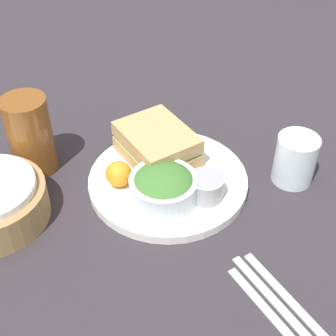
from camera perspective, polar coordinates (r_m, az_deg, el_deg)
ground_plane at (r=0.80m, az=0.00°, el=-1.96°), size 4.00×4.00×0.00m
plate at (r=0.79m, az=0.00°, el=-1.54°), size 0.27×0.27×0.02m
sandwich at (r=0.81m, az=-1.38°, el=2.89°), size 0.16×0.15×0.06m
salad_bowl at (r=0.73m, az=-0.55°, el=-2.22°), size 0.11×0.11×0.05m
dressing_cup at (r=0.74m, az=4.62°, el=-2.35°), size 0.06×0.06×0.04m
orange_wedge at (r=0.76m, az=-6.03°, el=-0.73°), size 0.04×0.04×0.04m
drink_glass at (r=0.82m, az=-16.45°, el=3.85°), size 0.08×0.08×0.14m
fork at (r=0.66m, az=14.69°, el=-15.36°), size 0.17×0.07×0.01m
knife at (r=0.66m, az=13.51°, el=-16.12°), size 0.18×0.07×0.01m
spoon at (r=0.65m, az=12.28°, el=-16.89°), size 0.16×0.07×0.01m
water_glass at (r=0.81m, az=15.23°, el=1.03°), size 0.07×0.07×0.09m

